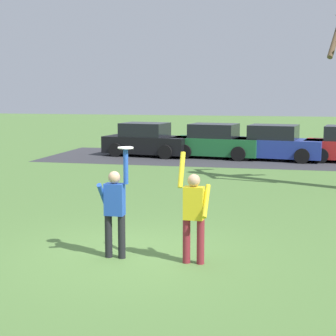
{
  "coord_description": "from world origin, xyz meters",
  "views": [
    {
      "loc": [
        2.97,
        -9.96,
        3.13
      ],
      "look_at": [
        0.48,
        0.92,
        1.57
      ],
      "focal_mm": 59.49,
      "sensor_mm": 36.0,
      "label": 1
    }
  ],
  "objects_px": {
    "person_defender": "(194,211)",
    "frisbee_disc": "(126,148)",
    "parked_car_black": "(147,141)",
    "parked_car_blue": "(276,144)",
    "parked_car_green": "(216,142)",
    "person_catcher": "(115,207)"
  },
  "relations": [
    {
      "from": "parked_car_black",
      "to": "parked_car_green",
      "type": "height_order",
      "value": "same"
    },
    {
      "from": "person_defender",
      "to": "parked_car_blue",
      "type": "height_order",
      "value": "person_defender"
    },
    {
      "from": "parked_car_black",
      "to": "parked_car_blue",
      "type": "relative_size",
      "value": 1.0
    },
    {
      "from": "person_catcher",
      "to": "parked_car_green",
      "type": "distance_m",
      "value": 16.13
    },
    {
      "from": "person_defender",
      "to": "parked_car_blue",
      "type": "bearing_deg",
      "value": -92.73
    },
    {
      "from": "parked_car_green",
      "to": "parked_car_blue",
      "type": "distance_m",
      "value": 2.77
    },
    {
      "from": "person_defender",
      "to": "frisbee_disc",
      "type": "xyz_separation_m",
      "value": [
        -1.28,
        0.01,
        1.11
      ]
    },
    {
      "from": "parked_car_black",
      "to": "frisbee_disc",
      "type": "bearing_deg",
      "value": -68.06
    },
    {
      "from": "parked_car_green",
      "to": "parked_car_black",
      "type": "bearing_deg",
      "value": -171.88
    },
    {
      "from": "person_defender",
      "to": "parked_car_green",
      "type": "bearing_deg",
      "value": -82.91
    },
    {
      "from": "person_catcher",
      "to": "frisbee_disc",
      "type": "bearing_deg",
      "value": -0.0
    },
    {
      "from": "person_defender",
      "to": "frisbee_disc",
      "type": "distance_m",
      "value": 1.69
    },
    {
      "from": "frisbee_disc",
      "to": "parked_car_blue",
      "type": "bearing_deg",
      "value": 82.17
    },
    {
      "from": "person_catcher",
      "to": "parked_car_blue",
      "type": "relative_size",
      "value": 0.48
    },
    {
      "from": "frisbee_disc",
      "to": "parked_car_green",
      "type": "relative_size",
      "value": 0.07
    },
    {
      "from": "parked_car_black",
      "to": "parked_car_green",
      "type": "distance_m",
      "value": 3.35
    },
    {
      "from": "person_defender",
      "to": "parked_car_black",
      "type": "height_order",
      "value": "person_defender"
    },
    {
      "from": "parked_car_green",
      "to": "frisbee_disc",
      "type": "bearing_deg",
      "value": -79.69
    },
    {
      "from": "frisbee_disc",
      "to": "parked_car_green",
      "type": "xyz_separation_m",
      "value": [
        -0.58,
        16.13,
        -1.37
      ]
    },
    {
      "from": "frisbee_disc",
      "to": "parked_car_black",
      "type": "distance_m",
      "value": 16.67
    },
    {
      "from": "parked_car_black",
      "to": "parked_car_blue",
      "type": "bearing_deg",
      "value": 5.98
    },
    {
      "from": "frisbee_disc",
      "to": "parked_car_blue",
      "type": "distance_m",
      "value": 16.1
    }
  ]
}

